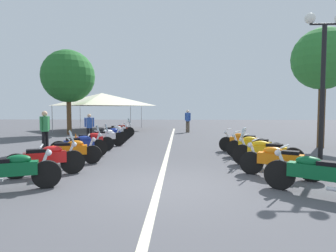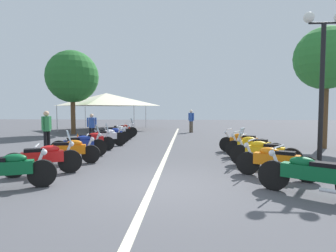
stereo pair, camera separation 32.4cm
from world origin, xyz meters
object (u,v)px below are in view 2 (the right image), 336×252
at_px(motorcycle_right_row_1, 276,161).
at_px(traffic_cone_0, 78,139).
at_px(motorcycle_left_row_6, 113,135).
at_px(bystander_0, 92,125).
at_px(motorcycle_left_row_7, 117,132).
at_px(roadside_tree_0, 72,77).
at_px(motorcycle_left_row_2, 69,151).
at_px(roadside_tree_1, 326,59).
at_px(motorcycle_left_row_4, 91,141).
at_px(bystander_2, 47,127).
at_px(motorcycle_left_row_5, 106,137).
at_px(motorcycle_right_row_3, 253,147).
at_px(motorcycle_right_row_0, 310,175).
at_px(event_tent, 106,99).
at_px(motorcycle_left_row_8, 122,130).
at_px(motorcycle_left_row_0, 7,170).
at_px(motorcycle_left_row_3, 80,145).
at_px(bystander_1, 191,119).
at_px(motorcycle_left_row_1, 44,158).
at_px(motorcycle_right_row_4, 243,142).
at_px(motorcycle_right_row_2, 264,152).
at_px(street_lamp_twin_globe, 323,62).

height_order(motorcycle_right_row_1, traffic_cone_0, motorcycle_right_row_1).
xyz_separation_m(motorcycle_left_row_6, bystander_0, (0.54, 1.33, 0.46)).
height_order(motorcycle_left_row_7, roadside_tree_0, roadside_tree_0).
distance_m(motorcycle_left_row_2, roadside_tree_0, 11.93).
bearing_deg(roadside_tree_1, motorcycle_left_row_4, 98.43).
distance_m(traffic_cone_0, bystander_2, 2.23).
xyz_separation_m(motorcycle_left_row_5, motorcycle_right_row_3, (-3.03, -6.37, -0.01)).
height_order(motorcycle_left_row_5, motorcycle_left_row_6, motorcycle_left_row_5).
xyz_separation_m(motorcycle_right_row_0, roadside_tree_1, (7.43, -3.76, 3.65)).
height_order(motorcycle_left_row_7, event_tent, event_tent).
bearing_deg(traffic_cone_0, motorcycle_left_row_8, -18.63).
bearing_deg(motorcycle_right_row_1, motorcycle_right_row_3, -62.59).
height_order(motorcycle_left_row_0, motorcycle_left_row_2, motorcycle_left_row_0).
xyz_separation_m(motorcycle_left_row_7, roadside_tree_0, (3.38, 4.05, 3.65)).
bearing_deg(motorcycle_left_row_6, motorcycle_left_row_5, -116.59).
bearing_deg(traffic_cone_0, motorcycle_left_row_3, -156.99).
distance_m(motorcycle_left_row_5, motorcycle_right_row_0, 9.85).
bearing_deg(bystander_1, motorcycle_left_row_6, 5.87).
height_order(motorcycle_left_row_2, bystander_1, bystander_1).
relative_size(motorcycle_left_row_5, motorcycle_right_row_3, 0.99).
bearing_deg(motorcycle_left_row_5, motorcycle_right_row_0, -73.18).
relative_size(motorcycle_left_row_1, motorcycle_right_row_4, 0.99).
relative_size(motorcycle_left_row_1, motorcycle_right_row_2, 0.95).
bearing_deg(motorcycle_left_row_2, motorcycle_left_row_4, 79.43).
height_order(motorcycle_left_row_3, motorcycle_left_row_5, motorcycle_left_row_3).
height_order(motorcycle_right_row_0, motorcycle_right_row_2, motorcycle_right_row_2).
relative_size(motorcycle_right_row_3, street_lamp_twin_globe, 0.41).
xyz_separation_m(motorcycle_left_row_1, bystander_1, (14.16, -4.28, 0.56)).
bearing_deg(event_tent, motorcycle_left_row_3, -167.66).
bearing_deg(motorcycle_left_row_4, motorcycle_left_row_8, 70.49).
bearing_deg(bystander_2, motorcycle_right_row_4, 18.66).
bearing_deg(motorcycle_left_row_3, motorcycle_left_row_8, 66.87).
bearing_deg(event_tent, bystander_0, -168.77).
relative_size(motorcycle_right_row_3, bystander_0, 1.25).
relative_size(motorcycle_left_row_4, motorcycle_right_row_2, 0.98).
bearing_deg(motorcycle_left_row_7, motorcycle_left_row_6, -107.31).
bearing_deg(motorcycle_left_row_5, traffic_cone_0, 140.34).
distance_m(motorcycle_left_row_0, bystander_0, 9.34).
relative_size(motorcycle_left_row_4, traffic_cone_0, 3.22).
bearing_deg(bystander_2, motorcycle_right_row_3, 9.27).
distance_m(motorcycle_left_row_4, motorcycle_right_row_0, 8.93).
bearing_deg(traffic_cone_0, bystander_2, 164.54).
distance_m(motorcycle_right_row_2, bystander_0, 10.05).
xyz_separation_m(motorcycle_left_row_5, street_lamp_twin_globe, (-4.40, -8.07, 2.81)).
height_order(motorcycle_right_row_2, street_lamp_twin_globe, street_lamp_twin_globe).
relative_size(motorcycle_left_row_7, roadside_tree_1, 0.35).
bearing_deg(traffic_cone_0, street_lamp_twin_globe, -116.55).
xyz_separation_m(motorcycle_left_row_6, motorcycle_left_row_8, (3.03, 0.19, 0.03)).
distance_m(motorcycle_left_row_5, event_tent, 11.43).
xyz_separation_m(motorcycle_left_row_8, motorcycle_right_row_0, (-11.80, -6.77, 0.00)).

